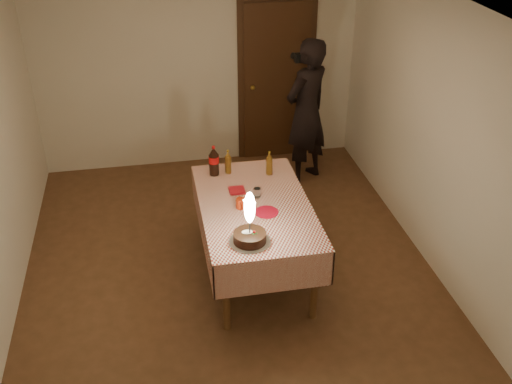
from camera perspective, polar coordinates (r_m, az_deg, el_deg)
The scene contains 12 objects.
ground at distance 6.21m, azimuth -2.81°, elevation -6.29°, with size 4.00×4.50×0.01m, color brown.
room_shell at distance 5.46m, azimuth -3.00°, elevation 8.28°, with size 4.04×4.54×2.62m.
dining_table at distance 5.63m, azimuth -0.10°, elevation -2.07°, with size 1.02×1.72×0.79m.
birthday_cake at distance 5.00m, azimuth -0.60°, elevation -3.66°, with size 0.35×0.35×0.48m.
red_plate at distance 5.45m, azimuth 1.01°, elevation -1.92°, with size 0.22×0.22×0.01m, color red.
red_cup at distance 5.49m, azimuth -1.51°, elevation -1.09°, with size 0.08×0.08×0.10m, color #B1290C.
clear_cup at distance 5.66m, azimuth 0.12°, elevation -0.06°, with size 0.07×0.07×0.09m, color silver.
napkin_stack at distance 5.77m, azimuth -1.83°, elevation 0.16°, with size 0.15×0.15×0.02m, color #AE131D.
cola_bottle at distance 6.01m, azimuth -4.03°, elevation 2.97°, with size 0.10×0.10×0.32m.
amber_bottle_left at distance 6.05m, azimuth -2.68°, elevation 2.85°, with size 0.06×0.06×0.25m.
amber_bottle_right at distance 6.02m, azimuth 1.27°, elevation 2.72°, with size 0.06×0.06×0.25m.
photographer at distance 7.27m, azimuth 4.81°, elevation 7.62°, with size 0.78×0.72×1.80m.
Camera 1 is at (-0.64, -4.94, 3.71)m, focal length 42.00 mm.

